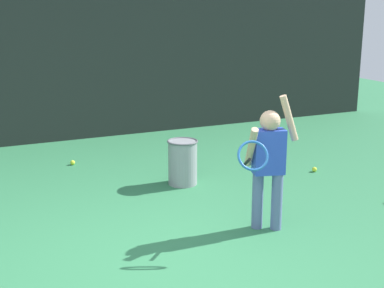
{
  "coord_description": "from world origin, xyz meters",
  "views": [
    {
      "loc": [
        -1.46,
        -3.83,
        2.18
      ],
      "look_at": [
        0.64,
        0.8,
        0.85
      ],
      "focal_mm": 50.02,
      "sensor_mm": 36.0,
      "label": 1
    }
  ],
  "objects_px": {
    "tennis_ball_3": "(314,169)",
    "tennis_player": "(268,159)",
    "ball_hopper": "(183,162)",
    "tennis_ball_1": "(73,163)"
  },
  "relations": [
    {
      "from": "tennis_ball_1",
      "to": "tennis_player",
      "type": "bearing_deg",
      "value": -66.96
    },
    {
      "from": "tennis_player",
      "to": "ball_hopper",
      "type": "bearing_deg",
      "value": 112.65
    },
    {
      "from": "tennis_player",
      "to": "tennis_ball_3",
      "type": "bearing_deg",
      "value": 55.57
    },
    {
      "from": "ball_hopper",
      "to": "tennis_player",
      "type": "bearing_deg",
      "value": -83.0
    },
    {
      "from": "tennis_ball_3",
      "to": "ball_hopper",
      "type": "bearing_deg",
      "value": 171.29
    },
    {
      "from": "ball_hopper",
      "to": "tennis_ball_1",
      "type": "bearing_deg",
      "value": 127.93
    },
    {
      "from": "tennis_ball_3",
      "to": "tennis_player",
      "type": "bearing_deg",
      "value": -140.08
    },
    {
      "from": "ball_hopper",
      "to": "tennis_ball_1",
      "type": "xyz_separation_m",
      "value": [
        -1.08,
        1.39,
        -0.26
      ]
    },
    {
      "from": "tennis_player",
      "to": "tennis_ball_1",
      "type": "bearing_deg",
      "value": 128.69
    },
    {
      "from": "tennis_ball_1",
      "to": "ball_hopper",
      "type": "bearing_deg",
      "value": -52.07
    }
  ]
}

